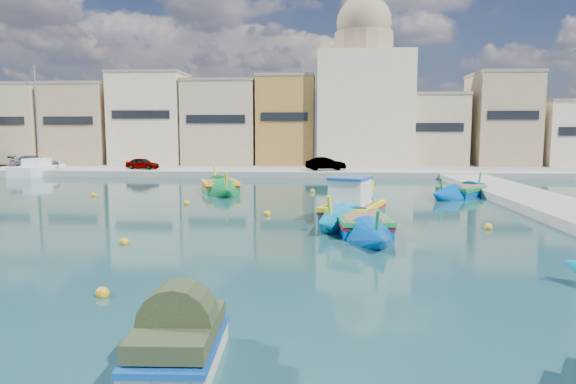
% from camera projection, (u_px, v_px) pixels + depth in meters
% --- Properties ---
extents(ground, '(160.00, 160.00, 0.00)m').
position_uv_depth(ground, '(169.00, 248.00, 18.89)').
color(ground, '#113235').
rests_on(ground, ground).
extents(north_quay, '(80.00, 8.00, 0.60)m').
position_uv_depth(north_quay, '(266.00, 172.00, 50.56)').
color(north_quay, gray).
rests_on(north_quay, ground).
extents(north_townhouses, '(83.20, 7.87, 10.19)m').
position_uv_depth(north_townhouses, '(333.00, 125.00, 56.84)').
color(north_townhouses, tan).
rests_on(north_townhouses, ground).
extents(church_block, '(10.00, 10.00, 19.10)m').
position_uv_depth(church_block, '(363.00, 94.00, 56.84)').
color(church_block, beige).
rests_on(church_block, ground).
extents(parked_cars, '(32.98, 2.95, 1.31)m').
position_uv_depth(parked_cars, '(136.00, 163.00, 49.82)').
color(parked_cars, '#4C1919').
rests_on(parked_cars, north_quay).
extents(luzzu_turquoise_cabin, '(5.50, 10.42, 3.30)m').
position_uv_depth(luzzu_turquoise_cabin, '(353.00, 211.00, 24.95)').
color(luzzu_turquoise_cabin, '#0071A1').
rests_on(luzzu_turquoise_cabin, ground).
extents(luzzu_cyan_mid, '(6.75, 7.82, 2.48)m').
position_uv_depth(luzzu_cyan_mid, '(461.00, 192.00, 33.86)').
color(luzzu_cyan_mid, '#0049A6').
rests_on(luzzu_cyan_mid, ground).
extents(luzzu_green, '(4.97, 9.12, 2.79)m').
position_uv_depth(luzzu_green, '(220.00, 188.00, 36.27)').
color(luzzu_green, '#0B7733').
rests_on(luzzu_green, ground).
extents(luzzu_blue_south, '(2.86, 9.00, 2.56)m').
position_uv_depth(luzzu_blue_south, '(362.00, 226.00, 21.81)').
color(luzzu_blue_south, '#004AA4').
rests_on(luzzu_blue_south, ground).
extents(tender_near, '(1.59, 2.79, 1.35)m').
position_uv_depth(tender_near, '(179.00, 344.00, 9.35)').
color(tender_near, beige).
rests_on(tender_near, ground).
extents(yacht_north, '(2.70, 8.57, 11.34)m').
position_uv_depth(yacht_north, '(48.00, 170.00, 51.05)').
color(yacht_north, white).
rests_on(yacht_north, ground).
extents(mooring_buoys, '(22.67, 23.44, 0.36)m').
position_uv_depth(mooring_buoys, '(231.00, 215.00, 25.91)').
color(mooring_buoys, gold).
rests_on(mooring_buoys, ground).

